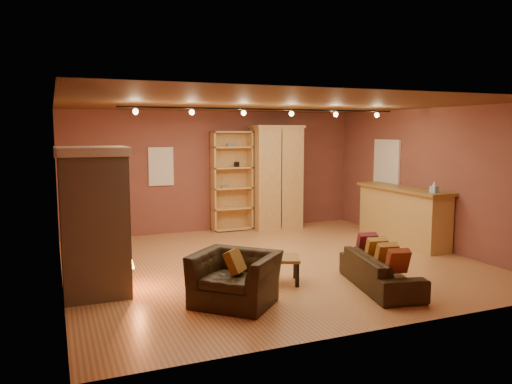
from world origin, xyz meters
name	(u,v)px	position (x,y,z in m)	size (l,w,h in m)	color
floor	(272,263)	(0.00, 0.00, 0.00)	(7.00, 7.00, 0.00)	#AA6B3C
ceiling	(273,104)	(0.00, 0.00, 2.80)	(7.00, 7.00, 0.00)	brown
back_wall	(216,171)	(0.00, 3.25, 1.40)	(7.00, 0.02, 2.80)	brown
left_wall	(58,194)	(-3.50, 0.00, 1.40)	(0.02, 6.50, 2.80)	brown
right_wall	(430,178)	(3.50, 0.00, 1.40)	(0.02, 6.50, 2.80)	brown
fireplace	(95,222)	(-3.04, -0.60, 1.06)	(1.01, 0.98, 2.12)	tan
back_window	(161,166)	(-1.30, 3.23, 1.55)	(0.56, 0.04, 0.86)	white
bookcase	(231,180)	(0.33, 3.13, 1.19)	(0.96, 0.37, 2.34)	#DEAF6C
armoire	(276,177)	(1.42, 2.93, 1.24)	(1.21, 0.69, 2.47)	#DEAF6C
bar_counter	(403,215)	(3.20, 0.45, 0.60)	(0.65, 2.46, 1.18)	tan
tissue_box	(434,188)	(3.15, -0.50, 1.27)	(0.14, 0.14, 0.22)	#8BC2DE
right_window	(387,162)	(3.47, 1.40, 1.65)	(0.05, 0.90, 1.00)	white
loveseat	(381,265)	(0.91, -1.93, 0.36)	(0.86, 1.80, 0.74)	black
armchair	(235,270)	(-1.34, -1.75, 0.47)	(1.26, 1.26, 0.94)	black
coffee_table	(282,260)	(-0.34, -1.13, 0.35)	(0.71, 0.71, 0.41)	olive
track_rail	(268,111)	(0.00, 0.20, 2.69)	(5.20, 0.09, 0.13)	black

